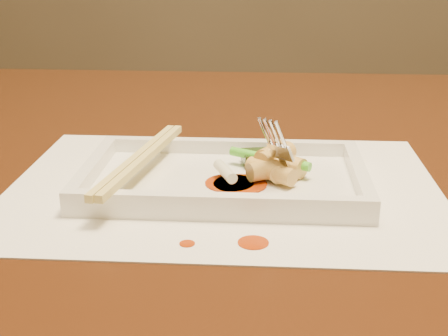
# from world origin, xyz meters

# --- Properties ---
(table) EXTENTS (1.40, 0.90, 0.75)m
(table) POSITION_xyz_m (0.00, 0.00, 0.65)
(table) COLOR black
(table) RESTS_ON ground
(placemat) EXTENTS (0.40, 0.30, 0.00)m
(placemat) POSITION_xyz_m (0.07, -0.09, 0.75)
(placemat) COLOR white
(placemat) RESTS_ON table
(sauce_splatter_a) EXTENTS (0.02, 0.02, 0.00)m
(sauce_splatter_a) POSITION_xyz_m (0.10, -0.21, 0.75)
(sauce_splatter_a) COLOR #A22F04
(sauce_splatter_a) RESTS_ON placemat
(sauce_splatter_b) EXTENTS (0.01, 0.01, 0.00)m
(sauce_splatter_b) POSITION_xyz_m (0.05, -0.21, 0.75)
(sauce_splatter_b) COLOR #A22F04
(sauce_splatter_b) RESTS_ON placemat
(plate_base) EXTENTS (0.26, 0.16, 0.01)m
(plate_base) POSITION_xyz_m (0.07, -0.09, 0.76)
(plate_base) COLOR white
(plate_base) RESTS_ON placemat
(plate_rim_far) EXTENTS (0.26, 0.01, 0.01)m
(plate_rim_far) POSITION_xyz_m (0.07, -0.02, 0.77)
(plate_rim_far) COLOR white
(plate_rim_far) RESTS_ON plate_base
(plate_rim_near) EXTENTS (0.26, 0.01, 0.01)m
(plate_rim_near) POSITION_xyz_m (0.07, -0.17, 0.77)
(plate_rim_near) COLOR white
(plate_rim_near) RESTS_ON plate_base
(plate_rim_left) EXTENTS (0.01, 0.14, 0.01)m
(plate_rim_left) POSITION_xyz_m (-0.06, -0.09, 0.77)
(plate_rim_left) COLOR white
(plate_rim_left) RESTS_ON plate_base
(plate_rim_right) EXTENTS (0.01, 0.14, 0.01)m
(plate_rim_right) POSITION_xyz_m (0.19, -0.09, 0.77)
(plate_rim_right) COLOR white
(plate_rim_right) RESTS_ON plate_base
(veg_piece) EXTENTS (0.04, 0.04, 0.01)m
(veg_piece) POSITION_xyz_m (0.10, -0.05, 0.77)
(veg_piece) COLOR black
(veg_piece) RESTS_ON plate_base
(scallion_white) EXTENTS (0.02, 0.04, 0.01)m
(scallion_white) POSITION_xyz_m (0.07, -0.11, 0.77)
(scallion_white) COLOR #EAEACC
(scallion_white) RESTS_ON plate_base
(scallion_green) EXTENTS (0.08, 0.05, 0.01)m
(scallion_green) POSITION_xyz_m (0.11, -0.07, 0.77)
(scallion_green) COLOR green
(scallion_green) RESTS_ON plate_base
(chopstick_a) EXTENTS (0.04, 0.20, 0.01)m
(chopstick_a) POSITION_xyz_m (-0.02, -0.09, 0.78)
(chopstick_a) COLOR #D9C56C
(chopstick_a) RESTS_ON plate_rim_near
(chopstick_b) EXTENTS (0.04, 0.20, 0.01)m
(chopstick_b) POSITION_xyz_m (-0.01, -0.09, 0.78)
(chopstick_b) COLOR #D9C56C
(chopstick_b) RESTS_ON plate_rim_near
(fork) EXTENTS (0.09, 0.10, 0.14)m
(fork) POSITION_xyz_m (0.14, -0.07, 0.83)
(fork) COLOR silver
(fork) RESTS_ON plate_base
(sauce_blob_0) EXTENTS (0.04, 0.04, 0.00)m
(sauce_blob_0) POSITION_xyz_m (0.07, -0.11, 0.76)
(sauce_blob_0) COLOR #A22F04
(sauce_blob_0) RESTS_ON plate_base
(sauce_blob_1) EXTENTS (0.05, 0.05, 0.00)m
(sauce_blob_1) POSITION_xyz_m (0.08, -0.11, 0.76)
(sauce_blob_1) COLOR #A22F04
(sauce_blob_1) RESTS_ON plate_base
(rice_cake_0) EXTENTS (0.05, 0.04, 0.02)m
(rice_cake_0) POSITION_xyz_m (0.11, -0.10, 0.77)
(rice_cake_0) COLOR #DEC167
(rice_cake_0) RESTS_ON plate_base
(rice_cake_1) EXTENTS (0.02, 0.05, 0.02)m
(rice_cake_1) POSITION_xyz_m (0.12, -0.09, 0.77)
(rice_cake_1) COLOR #DEC167
(rice_cake_1) RESTS_ON plate_base
(rice_cake_2) EXTENTS (0.04, 0.05, 0.02)m
(rice_cake_2) POSITION_xyz_m (0.11, -0.07, 0.78)
(rice_cake_2) COLOR #DEC167
(rice_cake_2) RESTS_ON plate_base
(rice_cake_3) EXTENTS (0.04, 0.03, 0.02)m
(rice_cake_3) POSITION_xyz_m (0.11, -0.09, 0.77)
(rice_cake_3) COLOR #DEC167
(rice_cake_3) RESTS_ON plate_base
(rice_cake_4) EXTENTS (0.05, 0.04, 0.02)m
(rice_cake_4) POSITION_xyz_m (0.12, -0.08, 0.77)
(rice_cake_4) COLOR #DEC167
(rice_cake_4) RESTS_ON plate_base
(rice_cake_5) EXTENTS (0.04, 0.04, 0.02)m
(rice_cake_5) POSITION_xyz_m (0.11, -0.07, 0.78)
(rice_cake_5) COLOR #DEC167
(rice_cake_5) RESTS_ON plate_base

